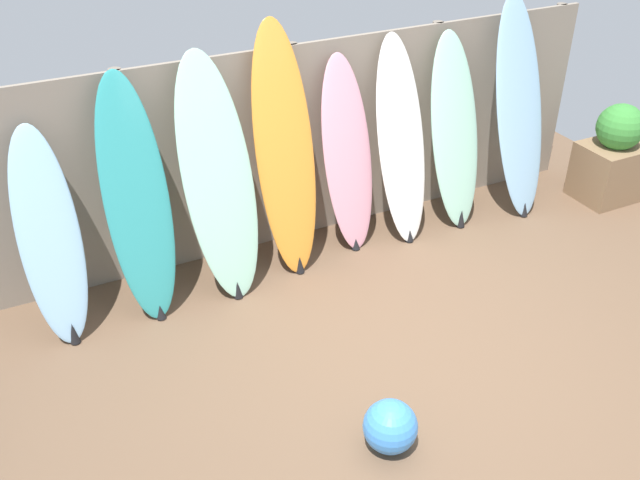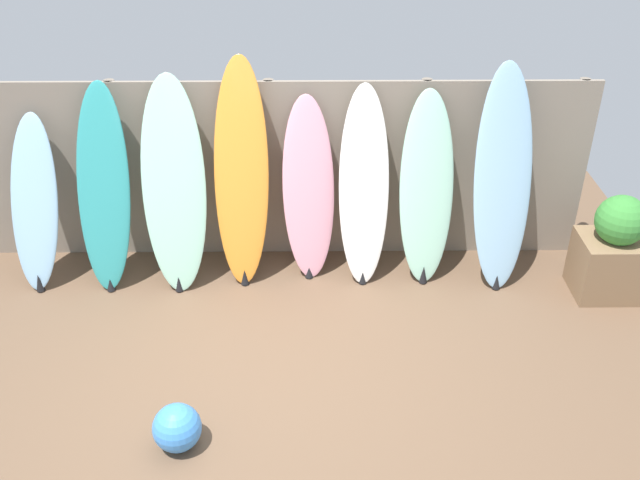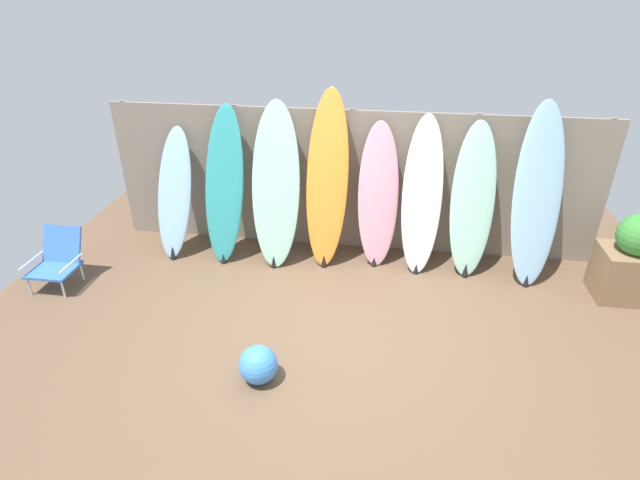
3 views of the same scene
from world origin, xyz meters
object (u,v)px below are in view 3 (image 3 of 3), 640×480
Objects in this scene: surfboard_teal_1 at (224,186)px; surfboard_skyblue_0 at (174,194)px; surfboard_orange_3 at (327,181)px; surfboard_skyblue_7 at (537,197)px; beach_ball at (258,365)px; surfboard_seafoam_6 at (473,201)px; planter_box at (631,261)px; surfboard_seafoam_2 at (276,187)px; surfboard_pink_4 at (378,197)px; surfboard_white_5 at (422,197)px; beach_chair at (57,258)px.

surfboard_skyblue_0 is at bearing 179.21° from surfboard_teal_1.
surfboard_skyblue_0 is at bearing -178.21° from surfboard_orange_3.
surfboard_skyblue_0 is 0.68m from surfboard_teal_1.
surfboard_skyblue_0 is 4.30m from surfboard_skyblue_7.
surfboard_skyblue_0 is 4.52× the size of beach_ball.
surfboard_seafoam_6 is 1.78× the size of planter_box.
surfboard_pink_4 is at bearing 5.88° from surfboard_seafoam_2.
surfboard_white_5 is (2.38, 0.06, -0.03)m from surfboard_teal_1.
planter_box is at bearing -3.66° from surfboard_skyblue_0.
surfboard_orange_3 is at bearing 82.24° from beach_ball.
surfboard_orange_3 is 1.17× the size of surfboard_seafoam_6.
surfboard_pink_4 is (2.53, 0.10, 0.08)m from surfboard_skyblue_0.
beach_ball is (-0.31, -2.26, -0.86)m from surfboard_orange_3.
surfboard_skyblue_7 reaches higher than surfboard_seafoam_6.
surfboard_pink_4 is (1.87, 0.11, -0.08)m from surfboard_teal_1.
surfboard_orange_3 is 1.03× the size of surfboard_skyblue_7.
surfboard_seafoam_2 reaches higher than surfboard_white_5.
surfboard_seafoam_2 is 1.06× the size of surfboard_white_5.
surfboard_teal_1 is 0.97× the size of surfboard_seafoam_2.
surfboard_teal_1 is at bearing -178.44° from surfboard_white_5.
surfboard_white_5 is at bearing 1.56° from surfboard_teal_1.
surfboard_orange_3 reaches higher than surfboard_seafoam_2.
surfboard_white_5 is at bearing -0.21° from surfboard_orange_3.
surfboard_skyblue_7 reaches higher than surfboard_teal_1.
surfboard_teal_1 is 2.08m from beach_chair.
beach_chair is (-4.11, -1.03, -0.58)m from surfboard_white_5.
surfboard_orange_3 is at bearing 7.63° from surfboard_seafoam_2.
surfboard_pink_4 reaches higher than beach_chair.
surfboard_pink_4 is at bearing 174.62° from surfboard_white_5.
surfboard_teal_1 is 2.93× the size of beach_chair.
surfboard_orange_3 reaches higher than surfboard_skyblue_7.
surfboard_white_5 is at bearing 170.11° from planter_box.
surfboard_seafoam_2 reaches higher than surfboard_skyblue_0.
surfboard_skyblue_0 is 0.81× the size of surfboard_seafoam_2.
surfboard_white_5 is at bearing -5.38° from surfboard_pink_4.
surfboard_white_5 reaches higher than surfboard_pink_4.
surfboard_skyblue_0 is 5.33m from planter_box.
surfboard_seafoam_2 reaches higher than surfboard_seafoam_6.
surfboard_teal_1 is at bearing 113.31° from beach_ball.
beach_ball is at bearing -66.69° from surfboard_teal_1.
surfboard_teal_1 is at bearing -176.85° from surfboard_orange_3.
beach_chair is (-1.07, -0.98, -0.45)m from surfboard_skyblue_0.
surfboard_white_5 is (1.73, 0.08, -0.06)m from surfboard_seafoam_2.
surfboard_white_5 is 2.35m from planter_box.
surfboard_skyblue_7 reaches higher than surfboard_pink_4.
surfboard_skyblue_0 is 0.88× the size of surfboard_seafoam_6.
surfboard_seafoam_2 is at bearing -179.63° from surfboard_skyblue_7.
beach_chair is at bearing -137.55° from surfboard_skyblue_0.
surfboard_teal_1 is 3.64m from surfboard_skyblue_7.
surfboard_orange_3 is 1.71m from surfboard_seafoam_6.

